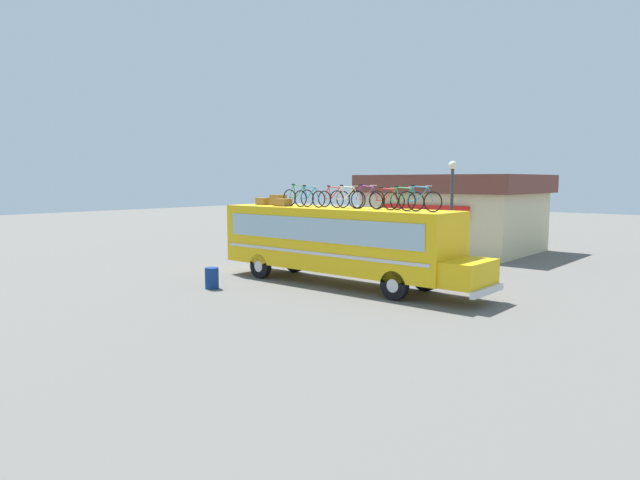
# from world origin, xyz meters

# --- Properties ---
(ground_plane) EXTENTS (120.00, 120.00, 0.00)m
(ground_plane) POSITION_xyz_m (0.00, 0.00, 0.00)
(ground_plane) COLOR #605E59
(bus) EXTENTS (12.05, 2.55, 3.16)m
(bus) POSITION_xyz_m (0.22, -0.00, 1.84)
(bus) COLOR yellow
(bus) RESTS_ON ground
(luggage_bag_1) EXTENTS (0.55, 0.41, 0.32)m
(luggage_bag_1) POSITION_xyz_m (-4.31, 0.02, 3.32)
(luggage_bag_1) COLOR olive
(luggage_bag_1) RESTS_ON bus
(luggage_bag_2) EXTENTS (0.68, 0.44, 0.47)m
(luggage_bag_2) POSITION_xyz_m (-3.45, 0.17, 3.40)
(luggage_bag_2) COLOR olive
(luggage_bag_2) RESTS_ON bus
(luggage_bag_3) EXTENTS (0.64, 0.53, 0.32)m
(luggage_bag_3) POSITION_xyz_m (-2.64, -0.36, 3.32)
(luggage_bag_3) COLOR olive
(luggage_bag_3) RESTS_ON bus
(rooftop_bicycle_1) EXTENTS (1.77, 0.44, 0.97)m
(rooftop_bicycle_1) POSITION_xyz_m (-1.93, -0.15, 3.56)
(rooftop_bicycle_1) COLOR black
(rooftop_bicycle_1) RESTS_ON bus
(rooftop_bicycle_2) EXTENTS (1.72, 0.44, 0.93)m
(rooftop_bicycle_2) POSITION_xyz_m (-1.11, -0.36, 3.55)
(rooftop_bicycle_2) COLOR black
(rooftop_bicycle_2) RESTS_ON bus
(rooftop_bicycle_3) EXTENTS (1.69, 0.44, 0.92)m
(rooftop_bicycle_3) POSITION_xyz_m (-0.20, 0.14, 3.54)
(rooftop_bicycle_3) COLOR black
(rooftop_bicycle_3) RESTS_ON bus
(rooftop_bicycle_4) EXTENTS (1.80, 0.44, 0.95)m
(rooftop_bicycle_4) POSITION_xyz_m (0.66, -0.05, 3.55)
(rooftop_bicycle_4) COLOR black
(rooftop_bicycle_4) RESTS_ON bus
(rooftop_bicycle_5) EXTENTS (1.75, 0.44, 0.98)m
(rooftop_bicycle_5) POSITION_xyz_m (1.54, 0.03, 3.56)
(rooftop_bicycle_5) COLOR black
(rooftop_bicycle_5) RESTS_ON bus
(rooftop_bicycle_6) EXTENTS (1.65, 0.44, 0.88)m
(rooftop_bicycle_6) POSITION_xyz_m (2.37, 0.20, 3.53)
(rooftop_bicycle_6) COLOR black
(rooftop_bicycle_6) RESTS_ON bus
(rooftop_bicycle_7) EXTENTS (1.80, 0.44, 0.93)m
(rooftop_bicycle_7) POSITION_xyz_m (3.32, -0.14, 3.55)
(rooftop_bicycle_7) COLOR black
(rooftop_bicycle_7) RESTS_ON bus
(rooftop_bicycle_8) EXTENTS (1.80, 0.44, 0.98)m
(rooftop_bicycle_8) POSITION_xyz_m (4.11, -0.28, 3.56)
(rooftop_bicycle_8) COLOR black
(rooftop_bicycle_8) RESTS_ON bus
(roadside_building) EXTENTS (9.87, 7.64, 4.60)m
(roadside_building) POSITION_xyz_m (-1.60, 13.53, 2.37)
(roadside_building) COLOR beige
(roadside_building) RESTS_ON ground
(trash_bin) EXTENTS (0.54, 0.54, 0.84)m
(trash_bin) POSITION_xyz_m (-3.06, -3.99, 0.42)
(trash_bin) COLOR navy
(trash_bin) RESTS_ON ground
(street_lamp) EXTENTS (0.36, 0.36, 5.13)m
(street_lamp) POSITION_xyz_m (2.67, 4.98, 3.27)
(street_lamp) COLOR #38383D
(street_lamp) RESTS_ON ground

